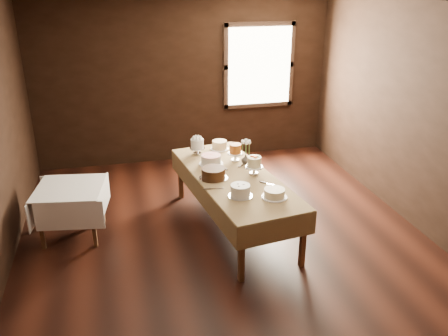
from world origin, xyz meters
TOP-DOWN VIEW (x-y plane):
  - floor at (0.00, 0.00)m, footprint 5.00×6.00m
  - ceiling at (0.00, 0.00)m, footprint 5.00×6.00m
  - wall_back at (0.00, 3.00)m, footprint 5.00×0.02m
  - wall_front at (0.00, -3.00)m, footprint 5.00×0.02m
  - wall_right at (2.50, 0.00)m, footprint 0.02×6.00m
  - window at (1.30, 2.94)m, footprint 1.10×0.05m
  - display_table at (0.18, 0.43)m, footprint 1.25×2.48m
  - side_table at (-1.82, 0.72)m, footprint 0.91×0.91m
  - cake_meringue at (-0.12, 1.28)m, footprint 0.24×0.24m
  - cake_speckled at (0.23, 1.39)m, footprint 0.29×0.29m
  - cake_lattice at (-0.01, 0.87)m, footprint 0.37×0.37m
  - cake_caramel at (0.33, 0.92)m, footprint 0.21×0.21m
  - cake_chocolate at (-0.08, 0.41)m, footprint 0.41×0.41m
  - cake_flowers at (0.45, 0.43)m, footprint 0.25×0.25m
  - cake_swirl at (0.10, -0.16)m, footprint 0.28×0.28m
  - cake_cream at (0.47, -0.27)m, footprint 0.33×0.33m
  - cake_server_b at (0.56, 0.06)m, footprint 0.19×0.18m
  - cake_server_c at (0.05, 0.75)m, footprint 0.16×0.21m
  - cake_server_d at (0.44, 0.78)m, footprint 0.20×0.18m
  - cake_server_e at (-0.10, 0.10)m, footprint 0.24×0.06m
  - flower_vase at (0.44, 0.77)m, footprint 0.17×0.17m
  - flower_bouquet at (0.44, 0.77)m, footprint 0.14×0.14m

SIDE VIEW (x-z plane):
  - floor at x=0.00m, z-range -0.01..0.01m
  - side_table at x=-1.82m, z-range 0.26..0.92m
  - display_table at x=0.18m, z-range 0.31..1.05m
  - cake_server_b at x=0.56m, z-range 0.73..0.74m
  - cake_server_c at x=0.05m, z-range 0.73..0.74m
  - cake_server_d at x=0.44m, z-range 0.73..0.74m
  - cake_server_e at x=-0.10m, z-range 0.73..0.74m
  - cake_cream at x=0.47m, z-range 0.73..0.83m
  - cake_lattice at x=-0.01m, z-range 0.73..0.85m
  - cake_speckled at x=0.23m, z-range 0.73..0.86m
  - flower_vase at x=0.44m, z-range 0.73..0.86m
  - cake_chocolate at x=-0.08m, z-range 0.73..0.87m
  - cake_swirl at x=0.10m, z-range 0.73..0.87m
  - cake_flowers at x=0.45m, z-range 0.72..0.96m
  - cake_meringue at x=-0.12m, z-range 0.72..0.95m
  - cake_caramel at x=0.33m, z-range 0.72..0.96m
  - flower_bouquet at x=0.44m, z-range 0.88..1.08m
  - wall_back at x=0.00m, z-range 0.00..2.80m
  - wall_front at x=0.00m, z-range 0.00..2.80m
  - wall_right at x=2.50m, z-range 0.00..2.80m
  - window at x=1.30m, z-range 0.95..2.25m
  - ceiling at x=0.00m, z-range 2.79..2.80m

